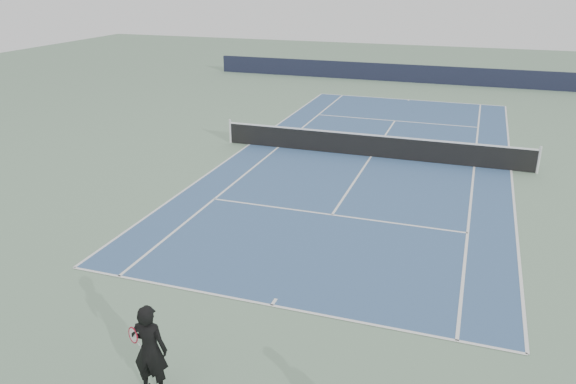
% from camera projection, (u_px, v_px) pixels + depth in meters
% --- Properties ---
extents(ground, '(80.00, 80.00, 0.00)m').
position_uv_depth(ground, '(371.00, 157.00, 23.38)').
color(ground, gray).
extents(court_surface, '(10.97, 23.77, 0.01)m').
position_uv_depth(court_surface, '(371.00, 157.00, 23.38)').
color(court_surface, '#375682').
rests_on(court_surface, ground).
extents(tennis_net, '(12.90, 0.10, 1.07)m').
position_uv_depth(tennis_net, '(372.00, 145.00, 23.20)').
color(tennis_net, silver).
rests_on(tennis_net, ground).
extents(windscreen_far, '(30.00, 0.25, 1.20)m').
position_uv_depth(windscreen_far, '(421.00, 74.00, 38.92)').
color(windscreen_far, black).
rests_on(windscreen_far, ground).
extents(tennis_player, '(0.82, 0.57, 1.81)m').
position_uv_depth(tennis_player, '(150.00, 349.00, 9.97)').
color(tennis_player, black).
rests_on(tennis_player, ground).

